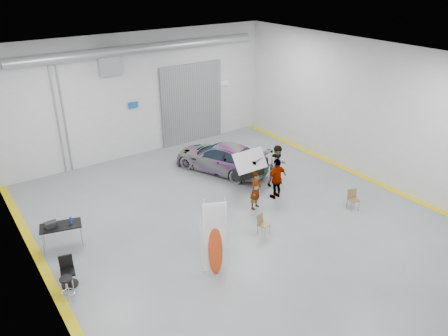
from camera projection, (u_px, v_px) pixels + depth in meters
ground at (238, 219)px, 16.57m from camera, size 16.00×16.00×0.00m
room_shell at (210, 101)px, 16.61m from camera, size 14.02×16.18×6.01m
sedan_car at (221, 157)px, 20.23m from camera, size 3.46×4.92×1.32m
person_a at (256, 190)px, 17.02m from camera, size 0.68×0.57×1.59m
person_b at (278, 166)px, 18.78m from camera, size 0.95×0.76×1.84m
person_c at (277, 178)px, 17.77m from camera, size 1.04×0.50×1.74m
surfboard_display at (218, 243)px, 13.30m from camera, size 0.71×0.41×2.66m
folding_chair_near at (263, 228)px, 15.58m from camera, size 0.46×0.49×0.78m
folding_chair_far at (353, 203)px, 17.17m from camera, size 0.48×0.51×0.81m
shop_stool at (68, 289)px, 12.48m from camera, size 0.39×0.39×0.76m
work_table at (58, 226)px, 14.61m from camera, size 1.47×0.99×1.09m
office_chair at (67, 273)px, 13.06m from camera, size 0.50×0.52×0.95m
trunk_lid at (248, 158)px, 18.43m from camera, size 1.54×0.93×0.04m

